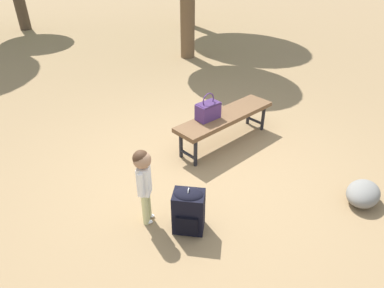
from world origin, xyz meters
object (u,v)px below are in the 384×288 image
child_standing (143,176)px  trail_rock (363,193)px  park_bench (225,118)px  handbag (208,110)px  backpack_large (189,209)px

child_standing → trail_rock: size_ratio=1.85×
park_bench → handbag: bearing=-21.9°
trail_rock → handbag: bearing=-84.0°
backpack_large → trail_rock: (-1.55, 1.20, -0.14)m
child_standing → handbag: bearing=-164.9°
handbag → park_bench: bearing=158.1°
handbag → trail_rock: handbag is taller
handbag → backpack_large: bearing=31.4°
park_bench → backpack_large: 1.75m
handbag → trail_rock: (-0.21, 2.02, -0.46)m
handbag → trail_rock: bearing=96.0°
child_standing → backpack_large: bearing=115.4°
handbag → child_standing: bearing=15.1°
trail_rock → child_standing: bearing=-42.7°
child_standing → backpack_large: size_ratio=1.67×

